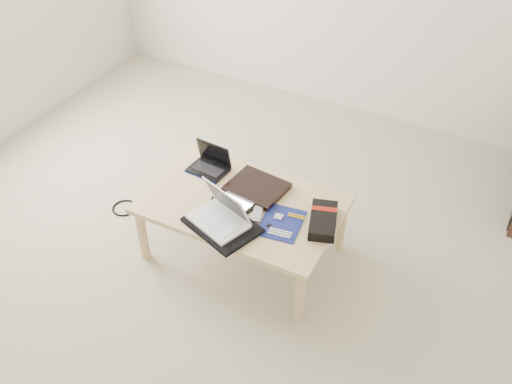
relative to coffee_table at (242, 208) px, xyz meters
The scene contains 13 objects.
ground 0.42m from the coffee_table, 145.08° to the right, with size 4.00×4.00×0.00m, color #AEA58D.
coffee_table is the anchor object (origin of this frame).
book 0.15m from the coffee_table, 80.02° to the left, with size 0.35×0.30×0.03m.
netbook 0.37m from the coffee_table, 150.44° to the left, with size 0.24×0.19×0.17m.
tablet 0.06m from the coffee_table, 147.13° to the right, with size 0.27×0.23×0.01m.
remote 0.13m from the coffee_table, ahead, with size 0.11×0.23×0.02m.
neoprene_sleeve 0.23m from the coffee_table, 89.46° to the right, with size 0.38×0.28×0.02m, color black.
white_laptop 0.23m from the coffee_table, 94.46° to the right, with size 0.36×0.30×0.21m.
motherboard 0.28m from the coffee_table, 11.85° to the right, with size 0.25×0.30×0.01m.
gpu_box 0.48m from the coffee_table, ahead, with size 0.22×0.31×0.06m.
cable_coil 0.14m from the coffee_table, 164.85° to the right, with size 0.09×0.09×0.01m, color black.
floor_cable_coil 0.95m from the coffee_table, behind, with size 0.16×0.16×0.01m, color black.
floor_cable_trail 0.84m from the coffee_table, behind, with size 0.01×0.01×0.33m, color black.
Camera 1 is at (1.36, -1.98, 2.49)m, focal length 40.00 mm.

